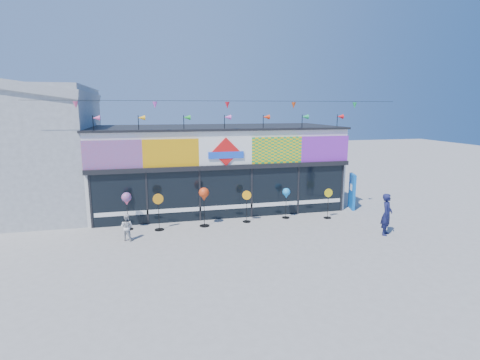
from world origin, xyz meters
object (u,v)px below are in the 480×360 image
object	(u,v)px
spinner_4	(286,194)
blue_sign	(352,191)
child	(127,227)
spinner_1	(159,211)
spinner_0	(127,200)
spinner_5	(328,203)
adult_man	(387,214)
spinner_2	(204,195)
spinner_3	(247,206)

from	to	relation	value
spinner_4	blue_sign	bearing A→B (deg)	11.46
child	spinner_1	bearing A→B (deg)	-114.43
spinner_0	child	bearing A→B (deg)	-88.41
spinner_5	adult_man	bearing A→B (deg)	-65.18
spinner_0	spinner_2	bearing A→B (deg)	-5.57
spinner_4	spinner_3	bearing A→B (deg)	-174.81
spinner_0	spinner_3	world-z (taller)	spinner_0
blue_sign	adult_man	bearing A→B (deg)	-84.49
adult_man	spinner_3	bearing A→B (deg)	104.58
spinner_1	spinner_4	distance (m)	5.77
blue_sign	spinner_5	xyz separation A→B (m)	(-1.94, -1.25, -0.16)
spinner_2	spinner_4	size ratio (longest dim) A/B	1.20
spinner_1	spinner_4	xyz separation A→B (m)	(5.74, 0.41, 0.31)
spinner_2	blue_sign	bearing A→B (deg)	8.20
blue_sign	spinner_3	xyz separation A→B (m)	(-5.72, -0.94, -0.14)
spinner_2	spinner_3	distance (m)	2.02
spinner_5	child	bearing A→B (deg)	-174.34
spinner_3	child	size ratio (longest dim) A/B	1.37
spinner_3	spinner_5	xyz separation A→B (m)	(3.78, -0.31, -0.02)
spinner_4	adult_man	distance (m)	4.40
spinner_0	adult_man	distance (m)	10.57
spinner_1	child	world-z (taller)	spinner_1
spinner_4	spinner_5	bearing A→B (deg)	-14.50
spinner_0	spinner_1	xyz separation A→B (m)	(1.26, -0.38, -0.45)
spinner_0	spinner_5	bearing A→B (deg)	-2.97
spinner_3	spinner_0	bearing A→B (deg)	178.28
spinner_1	adult_man	distance (m)	9.24
spinner_4	spinner_5	size ratio (longest dim) A/B	1.02
blue_sign	spinner_5	world-z (taller)	blue_sign
spinner_1	spinner_5	bearing A→B (deg)	-0.57
blue_sign	spinner_0	world-z (taller)	blue_sign
spinner_3	spinner_1	bearing A→B (deg)	-176.54
spinner_1	spinner_2	distance (m)	1.98
blue_sign	spinner_1	xyz separation A→B (m)	(-9.54, -1.18, -0.07)
spinner_3	spinner_4	world-z (taller)	spinner_3
spinner_2	adult_man	distance (m)	7.48
spinner_0	spinner_3	size ratio (longest dim) A/B	1.12
spinner_0	spinner_4	distance (m)	7.01
blue_sign	adult_man	world-z (taller)	blue_sign
spinner_4	spinner_0	bearing A→B (deg)	-179.83
blue_sign	spinner_2	distance (m)	7.73
spinner_0	adult_man	bearing A→B (deg)	-17.08
spinner_3	blue_sign	bearing A→B (deg)	9.38
child	spinner_2	bearing A→B (deg)	-134.07
spinner_2	child	size ratio (longest dim) A/B	1.63
spinner_4	spinner_5	xyz separation A→B (m)	(1.86, -0.48, -0.40)
spinner_0	spinner_2	world-z (taller)	spinner_2
blue_sign	spinner_4	world-z (taller)	blue_sign
adult_man	child	distance (m)	10.22
spinner_1	spinner_3	xyz separation A→B (m)	(3.83, 0.23, -0.07)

